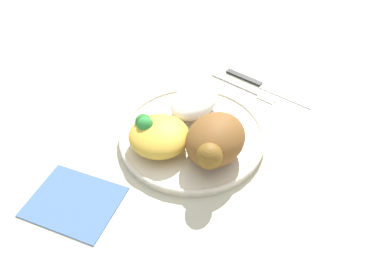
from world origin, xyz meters
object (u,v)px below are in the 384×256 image
object	(u,v)px
roasted_chicken	(215,140)
napkin	(74,201)
plate	(192,135)
mac_cheese_with_broccoli	(158,135)
rice_pile	(194,101)
knife	(261,84)
fork	(247,88)

from	to	relation	value
roasted_chicken	napkin	bearing A→B (deg)	-39.27
plate	mac_cheese_with_broccoli	xyz separation A→B (m)	(0.05, -0.03, 0.03)
plate	napkin	bearing A→B (deg)	-22.99
roasted_chicken	rice_pile	world-z (taller)	roasted_chicken
plate	roasted_chicken	xyz separation A→B (m)	(0.03, 0.06, 0.04)
mac_cheese_with_broccoli	roasted_chicken	bearing A→B (deg)	105.10
roasted_chicken	plate	bearing A→B (deg)	-115.54
rice_pile	knife	size ratio (longest dim) A/B	0.55
fork	plate	bearing A→B (deg)	-8.84
mac_cheese_with_broccoli	knife	bearing A→B (deg)	162.59
roasted_chicken	rice_pile	bearing A→B (deg)	-134.42
mac_cheese_with_broccoli	fork	distance (m)	0.23
rice_pile	napkin	bearing A→B (deg)	-13.02
roasted_chicken	fork	distance (m)	0.21
plate	napkin	xyz separation A→B (m)	(0.20, -0.08, -0.01)
knife	napkin	distance (m)	0.41
plate	mac_cheese_with_broccoli	bearing A→B (deg)	-33.59
plate	roasted_chicken	world-z (taller)	roasted_chicken
fork	knife	bearing A→B (deg)	145.83
roasted_chicken	mac_cheese_with_broccoli	distance (m)	0.09
mac_cheese_with_broccoli	fork	xyz separation A→B (m)	(-0.22, 0.06, -0.03)
rice_pile	fork	size ratio (longest dim) A/B	0.74
plate	roasted_chicken	bearing A→B (deg)	64.46
napkin	knife	bearing A→B (deg)	162.06
mac_cheese_with_broccoli	napkin	xyz separation A→B (m)	(0.15, -0.05, -0.03)
mac_cheese_with_broccoli	knife	distance (m)	0.26
mac_cheese_with_broccoli	knife	world-z (taller)	mac_cheese_with_broccoli
mac_cheese_with_broccoli	knife	xyz separation A→B (m)	(-0.25, 0.08, -0.03)
roasted_chicken	knife	world-z (taller)	roasted_chicken
mac_cheese_with_broccoli	napkin	bearing A→B (deg)	-18.84
roasted_chicken	napkin	xyz separation A→B (m)	(0.17, -0.14, -0.05)
plate	napkin	world-z (taller)	plate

